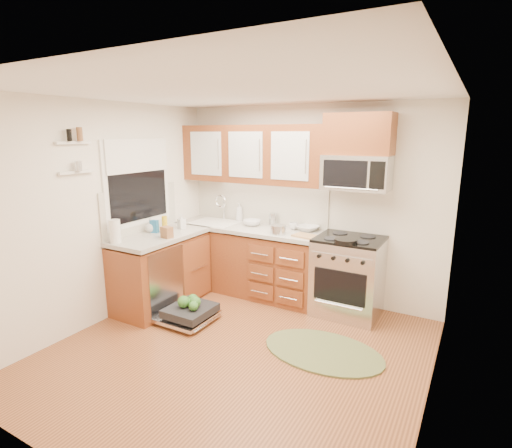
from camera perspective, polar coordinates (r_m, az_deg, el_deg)
The scene contains 38 objects.
floor at distance 4.20m, azimuth -2.81°, elevation -17.87°, with size 3.50×3.50×0.00m, color brown.
ceiling at distance 3.63m, azimuth -3.26°, elevation 18.46°, with size 3.50×3.50×0.00m, color white.
wall_back at distance 5.25m, azimuth 7.33°, elevation 2.92°, with size 3.50×0.04×2.50m, color silver.
wall_front at distance 2.50m, azimuth -25.42°, elevation -9.33°, with size 3.50×0.04×2.50m, color silver.
wall_left at distance 4.87m, azimuth -20.65°, elevation 1.43°, with size 0.04×3.50×2.50m, color silver.
wall_right at distance 3.17m, azimuth 24.78°, elevation -4.70°, with size 0.04×3.50×2.50m, color silver.
base_cabinet_back at distance 5.50m, azimuth -1.15°, elevation -5.38°, with size 2.05×0.60×0.85m, color maroon.
base_cabinet_left at distance 5.22m, azimuth -13.36°, elevation -6.76°, with size 0.60×1.25×0.85m, color maroon.
countertop_back at distance 5.36m, azimuth -1.23°, elevation -0.58°, with size 2.07×0.64×0.05m, color #BCB6AC.
countertop_left at distance 5.07m, azimuth -13.55°, elevation -1.72°, with size 0.64×1.27×0.05m, color #BCB6AC.
backsplash_back at distance 5.55m, azimuth 0.32°, elevation 3.14°, with size 2.05×0.02×0.57m, color beige.
backsplash_left at distance 5.21m, azimuth -16.11°, elevation 2.00°, with size 0.02×1.25×0.57m, color beige.
upper_cabinets at distance 5.34m, azimuth -0.53°, elevation 9.94°, with size 2.05×0.35×0.75m, color maroon, non-canonical shape.
cabinet_over_mw at distance 4.79m, azimuth 14.53°, elevation 12.33°, with size 0.76×0.35×0.47m, color maroon.
range at distance 4.94m, azimuth 13.00°, elevation -7.27°, with size 0.76×0.64×0.95m, color silver, non-canonical shape.
microwave at distance 4.78m, azimuth 14.16°, elevation 7.13°, with size 0.76×0.38×0.40m, color silver, non-canonical shape.
sink at distance 5.65m, azimuth -5.91°, elevation -1.00°, with size 0.62×0.50×0.26m, color white, non-canonical shape.
dishwasher at distance 4.82m, azimuth -9.73°, elevation -12.45°, with size 0.70×0.60×0.20m, color silver, non-canonical shape.
window at distance 5.15m, azimuth -16.54°, elevation 5.68°, with size 0.03×1.05×1.05m, color white, non-canonical shape.
window_blind at distance 5.10m, azimuth -16.58°, elevation 9.34°, with size 0.02×0.96×0.40m, color white.
shelf_upper at distance 4.55m, azimuth -24.61°, elevation 10.52°, with size 0.04×0.40×0.03m, color white.
shelf_lower at distance 4.57m, azimuth -24.26°, elevation 6.77°, with size 0.04×0.40×0.03m, color white.
rug at distance 4.25m, azimuth 9.54°, elevation -17.50°, with size 1.22×0.79×0.02m, color olive, non-canonical shape.
skillet at distance 4.55m, azimuth 12.70°, elevation -2.37°, with size 0.26×0.26×0.05m, color black.
stock_pot at distance 4.93m, azimuth 3.17°, elevation -0.80°, with size 0.19×0.19×0.12m, color silver.
cutting_board at distance 4.84m, azimuth 7.16°, elevation -1.72°, with size 0.31×0.20×0.02m, color #AC7E4E.
canister at distance 5.39m, azimuth 2.45°, elevation 0.67°, with size 0.11×0.11×0.17m, color silver.
paper_towel_roll at distance 4.79m, azimuth -19.50°, elevation -1.01°, with size 0.12×0.12×0.27m, color white.
mustard_bottle at distance 5.12m, azimuth -12.91°, elevation -0.06°, with size 0.07×0.07×0.21m, color gold.
red_bottle at distance 4.82m, azimuth -19.45°, elevation -1.26°, with size 0.06×0.06×0.21m, color red.
wooden_box at distance 4.87m, azimuth -12.62°, elevation -1.16°, with size 0.13×0.10×0.13m, color brown.
blue_carton at distance 5.16m, azimuth -14.32°, elevation -0.34°, with size 0.10×0.06×0.16m, color #22689F.
bowl_a at distance 5.14m, azimuth 7.37°, elevation -0.60°, with size 0.27×0.27×0.07m, color #999999.
bowl_b at distance 5.40m, azimuth -0.60°, elevation 0.18°, with size 0.24×0.24×0.07m, color #999999.
cup at distance 5.18m, azimuth 5.41°, elevation -0.31°, with size 0.12×0.12×0.09m, color #999999.
soap_bottle_a at distance 5.67m, azimuth -2.38°, elevation 1.75°, with size 0.10×0.10×0.26m, color #999999.
soap_bottle_b at distance 5.30m, azimuth -10.60°, elevation 0.37°, with size 0.09×0.09×0.19m, color #999999.
soap_bottle_c at distance 5.20m, azimuth -14.80°, elevation -0.14°, with size 0.14×0.14×0.18m, color #999999.
Camera 1 is at (1.95, -3.04, 2.14)m, focal length 28.00 mm.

